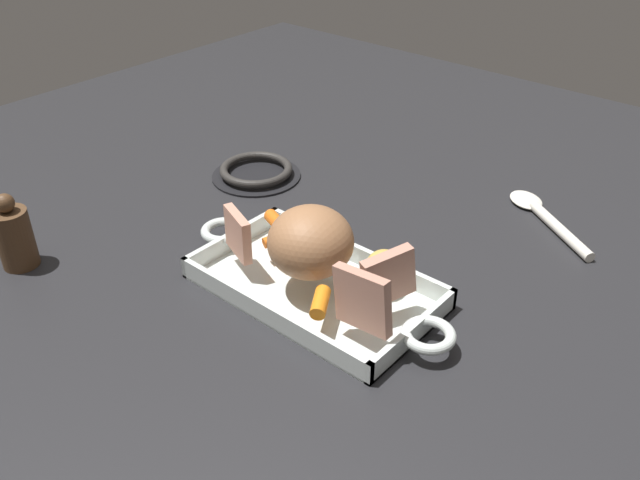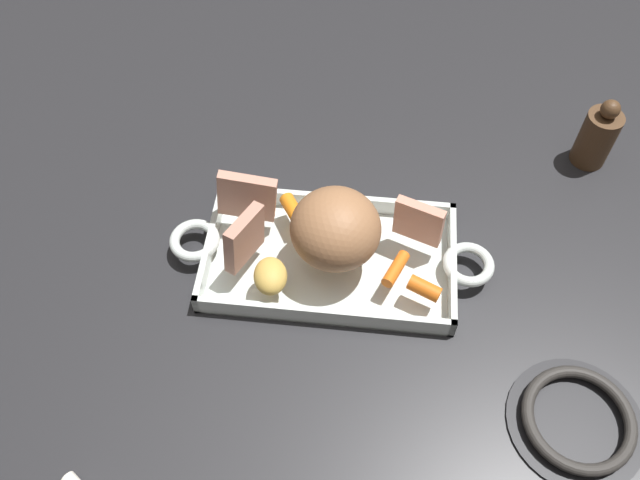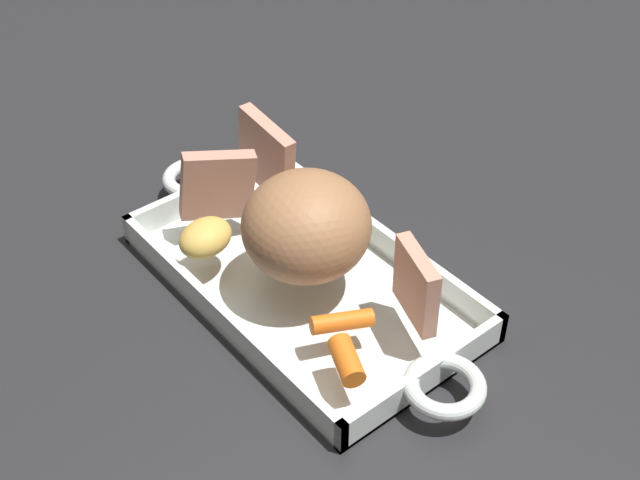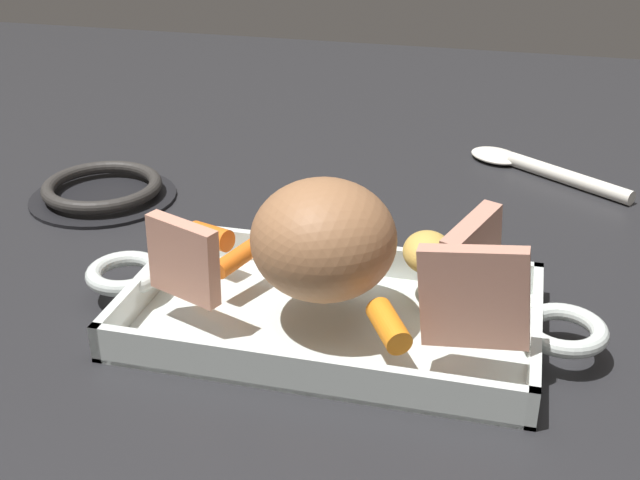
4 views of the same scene
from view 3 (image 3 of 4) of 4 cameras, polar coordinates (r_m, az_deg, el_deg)
name	(u,v)px [view 3 (image 3 of 4)]	position (r m, az deg, el deg)	size (l,w,h in m)	color
ground_plane	(303,288)	(0.86, -1.13, -3.19)	(2.09, 2.09, 0.00)	#232326
roasting_dish	(303,280)	(0.85, -1.14, -2.63)	(0.46, 0.20, 0.03)	silver
pork_roast	(302,228)	(0.80, -1.17, 0.81)	(0.12, 0.12, 0.10)	#9C6A45
roast_slice_thin	(217,185)	(0.88, -6.80, 3.61)	(0.02, 0.07, 0.07)	tan
roast_slice_outer	(416,285)	(0.77, 6.37, -2.99)	(0.01, 0.07, 0.07)	tan
roast_slice_thick	(266,155)	(0.91, -3.58, 5.64)	(0.01, 0.08, 0.08)	tan
baby_carrot_northwest	(346,360)	(0.73, 1.76, -7.96)	(0.02, 0.02, 0.04)	orange
baby_carrot_northeast	(342,322)	(0.77, 1.47, -5.41)	(0.02, 0.02, 0.06)	orange
baby_carrot_southeast	(309,202)	(0.89, -0.71, 2.50)	(0.02, 0.02, 0.05)	orange
potato_halved	(205,238)	(0.85, -7.59, 0.16)	(0.06, 0.04, 0.03)	gold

